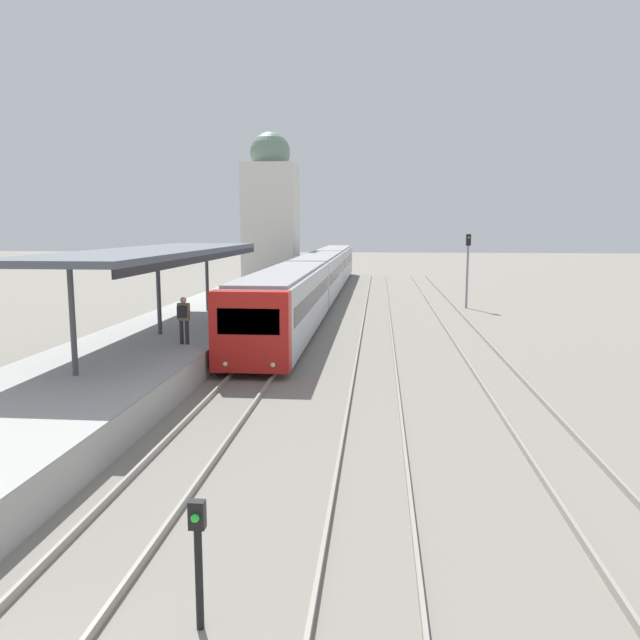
{
  "coord_description": "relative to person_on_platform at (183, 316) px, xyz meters",
  "views": [
    {
      "loc": [
        4.19,
        -3.99,
        5.03
      ],
      "look_at": [
        2.05,
        18.61,
        1.63
      ],
      "focal_mm": 35.0,
      "sensor_mm": 36.0,
      "label": 1
    }
  ],
  "objects": [
    {
      "name": "train_near",
      "position": [
        2.57,
        22.26,
        -0.23
      ],
      "size": [
        2.66,
        47.13,
        3.07
      ],
      "color": "red",
      "rests_on": "ground_plane"
    },
    {
      "name": "signal_post_near",
      "position": [
        4.58,
        -13.9,
        -0.87
      ],
      "size": [
        0.2,
        0.21,
        1.7
      ],
      "color": "black",
      "rests_on": "ground_plane"
    },
    {
      "name": "signal_mast_far",
      "position": [
        12.22,
        18.27,
        0.98
      ],
      "size": [
        0.28,
        0.29,
        4.58
      ],
      "color": "gray",
      "rests_on": "ground_plane"
    },
    {
      "name": "platform_canopy",
      "position": [
        -1.53,
        1.98,
        2.14
      ],
      "size": [
        4.0,
        16.9,
        3.26
      ],
      "color": "#4C515B",
      "rests_on": "station_platform"
    },
    {
      "name": "person_on_platform",
      "position": [
        0.0,
        0.0,
        0.0
      ],
      "size": [
        0.4,
        0.4,
        1.66
      ],
      "color": "#2D2D33",
      "rests_on": "station_platform"
    },
    {
      "name": "distant_domed_building",
      "position": [
        -2.55,
        32.69,
        4.22
      ],
      "size": [
        4.43,
        4.43,
        12.94
      ],
      "color": "silver",
      "rests_on": "ground_plane"
    }
  ]
}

